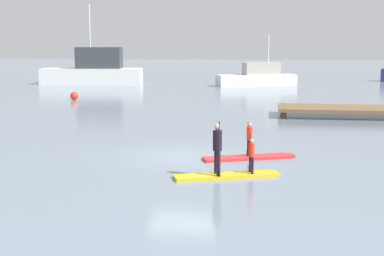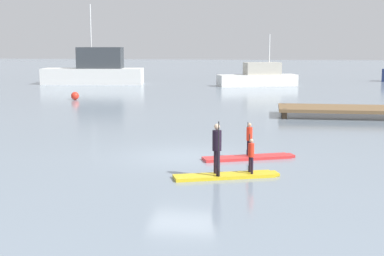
% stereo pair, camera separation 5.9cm
% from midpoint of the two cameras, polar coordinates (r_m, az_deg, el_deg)
% --- Properties ---
extents(ground_plane, '(240.00, 240.00, 0.00)m').
position_cam_midpoint_polar(ground_plane, '(19.77, -0.71, -3.03)').
color(ground_plane, gray).
extents(paddleboard_near, '(3.30, 1.78, 0.10)m').
position_cam_midpoint_polar(paddleboard_near, '(19.54, 6.04, -3.07)').
color(paddleboard_near, red).
rests_on(paddleboard_near, ground).
extents(paddler_child_solo, '(0.27, 0.39, 1.19)m').
position_cam_midpoint_polar(paddler_child_solo, '(19.42, 6.07, -0.98)').
color(paddler_child_solo, black).
rests_on(paddler_child_solo, paddleboard_near).
extents(paddleboard_far, '(3.26, 1.66, 0.10)m').
position_cam_midpoint_polar(paddleboard_far, '(16.82, 3.71, -4.99)').
color(paddleboard_far, gold).
rests_on(paddleboard_far, ground).
extents(paddler_adult, '(0.35, 0.48, 1.67)m').
position_cam_midpoint_polar(paddler_adult, '(16.54, 2.72, -1.86)').
color(paddler_adult, black).
rests_on(paddler_adult, paddleboard_far).
extents(paddler_child_front, '(0.24, 0.37, 1.19)m').
position_cam_midpoint_polar(paddler_child_front, '(16.91, 6.26, -2.69)').
color(paddler_child_front, black).
rests_on(paddler_child_front, paddleboard_far).
extents(fishing_boat_white_large, '(10.28, 4.23, 7.90)m').
position_cam_midpoint_polar(fishing_boat_white_large, '(56.24, -10.00, 5.95)').
color(fishing_boat_white_large, silver).
rests_on(fishing_boat_white_large, ground).
extents(motor_boat_small_navy, '(7.85, 4.50, 4.93)m').
position_cam_midpoint_polar(motor_boat_small_navy, '(53.19, 6.98, 5.29)').
color(motor_boat_small_navy, silver).
rests_on(motor_boat_small_navy, ground).
extents(floating_dock, '(10.14, 3.11, 0.54)m').
position_cam_midpoint_polar(floating_dock, '(31.88, 18.23, 1.86)').
color(floating_dock, brown).
rests_on(floating_dock, ground).
extents(mooring_buoy_far, '(0.58, 0.58, 0.58)m').
position_cam_midpoint_polar(mooring_buoy_far, '(40.61, -12.05, 3.29)').
color(mooring_buoy_far, red).
rests_on(mooring_buoy_far, ground).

